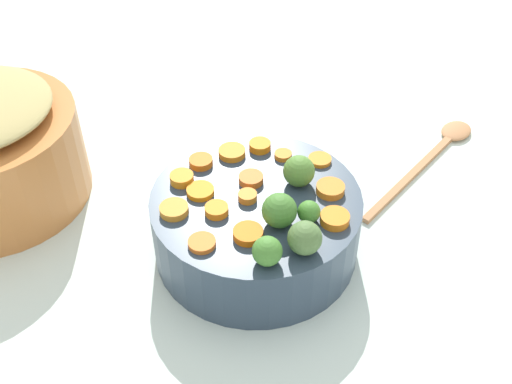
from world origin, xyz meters
name	(u,v)px	position (x,y,z in m)	size (l,w,h in m)	color
tabletop	(251,237)	(0.00, 0.00, 0.01)	(2.40, 2.40, 0.02)	silver
serving_bowl_carrots	(256,224)	(-0.03, -0.02, 0.07)	(0.28, 0.28, 0.09)	#2F3F50
carrot_slice_0	(320,160)	(0.07, -0.08, 0.12)	(0.03, 0.03, 0.01)	orange
carrot_slice_1	(260,146)	(0.07, 0.01, 0.12)	(0.03, 0.03, 0.01)	orange
carrot_slice_2	(248,178)	(0.00, 0.00, 0.12)	(0.03, 0.03, 0.01)	orange
carrot_slice_3	(330,189)	(0.01, -0.10, 0.12)	(0.04, 0.04, 0.01)	orange
carrot_slice_4	(217,210)	(-0.07, 0.02, 0.12)	(0.03, 0.03, 0.01)	orange
carrot_slice_5	(232,152)	(0.05, 0.04, 0.12)	(0.04, 0.04, 0.01)	orange
carrot_slice_6	(202,243)	(-0.13, 0.02, 0.12)	(0.03, 0.03, 0.01)	orange
carrot_slice_7	(283,155)	(0.06, -0.03, 0.12)	(0.02, 0.02, 0.01)	orange
carrot_slice_8	(248,234)	(-0.10, -0.03, 0.12)	(0.04, 0.04, 0.01)	orange
carrot_slice_9	(174,210)	(-0.08, 0.08, 0.12)	(0.04, 0.04, 0.01)	orange
carrot_slice_10	(182,178)	(-0.03, 0.09, 0.12)	(0.03, 0.03, 0.01)	orange
carrot_slice_11	(335,219)	(-0.04, -0.12, 0.12)	(0.04, 0.04, 0.01)	orange
carrot_slice_12	(200,191)	(-0.04, 0.06, 0.12)	(0.04, 0.04, 0.01)	orange
carrot_slice_13	(248,196)	(-0.03, -0.01, 0.12)	(0.02, 0.02, 0.01)	orange
carrot_slice_14	(201,162)	(0.02, 0.08, 0.12)	(0.03, 0.03, 0.01)	orange
brussels_sprout_0	(279,211)	(-0.07, -0.06, 0.14)	(0.04, 0.04, 0.04)	#457B30
brussels_sprout_1	(299,171)	(0.01, -0.06, 0.14)	(0.04, 0.04, 0.04)	#528033
brussels_sprout_2	(305,238)	(-0.10, -0.09, 0.14)	(0.04, 0.04, 0.04)	#52743D
brussels_sprout_3	(267,251)	(-0.13, -0.06, 0.13)	(0.04, 0.04, 0.04)	#478232
brussels_sprout_4	(309,212)	(-0.05, -0.09, 0.13)	(0.03, 0.03, 0.03)	#437F2D
wooden_spoon	(438,149)	(0.27, -0.24, 0.03)	(0.30, 0.16, 0.01)	#BC7E50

